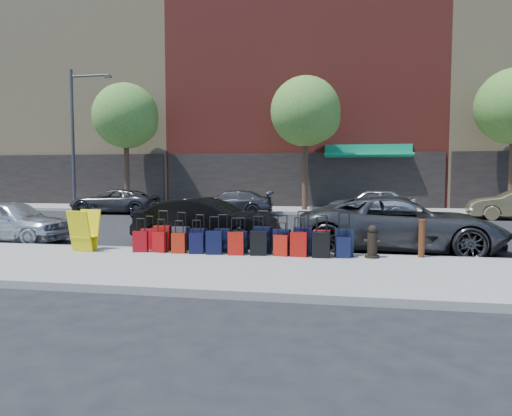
% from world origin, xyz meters
% --- Properties ---
extents(ground, '(120.00, 120.00, 0.00)m').
position_xyz_m(ground, '(0.00, 0.00, 0.00)').
color(ground, black).
rests_on(ground, ground).
extents(sidewalk_near, '(60.00, 4.00, 0.15)m').
position_xyz_m(sidewalk_near, '(0.00, -6.50, 0.07)').
color(sidewalk_near, gray).
rests_on(sidewalk_near, ground).
extents(sidewalk_far, '(60.00, 4.00, 0.15)m').
position_xyz_m(sidewalk_far, '(0.00, 10.00, 0.07)').
color(sidewalk_far, gray).
rests_on(sidewalk_far, ground).
extents(curb_near, '(60.00, 0.08, 0.15)m').
position_xyz_m(curb_near, '(0.00, -4.48, 0.07)').
color(curb_near, gray).
rests_on(curb_near, ground).
extents(curb_far, '(60.00, 0.08, 0.15)m').
position_xyz_m(curb_far, '(0.00, 7.98, 0.07)').
color(curb_far, gray).
rests_on(curb_far, ground).
extents(building_left, '(15.00, 12.12, 16.00)m').
position_xyz_m(building_left, '(-16.00, 17.98, 7.98)').
color(building_left, '#9C8760').
rests_on(building_left, ground).
extents(building_center, '(17.00, 12.85, 20.00)m').
position_xyz_m(building_center, '(0.00, 17.99, 9.98)').
color(building_center, maroon).
rests_on(building_center, ground).
extents(tree_left, '(3.80, 3.80, 7.27)m').
position_xyz_m(tree_left, '(-9.86, 9.50, 5.41)').
color(tree_left, black).
rests_on(tree_left, sidewalk_far).
extents(tree_center, '(3.80, 3.80, 7.27)m').
position_xyz_m(tree_center, '(0.64, 9.50, 5.41)').
color(tree_center, black).
rests_on(tree_center, sidewalk_far).
extents(streetlight, '(2.59, 0.18, 8.00)m').
position_xyz_m(streetlight, '(-12.80, 8.80, 4.66)').
color(streetlight, '#333338').
rests_on(streetlight, sidewalk_far).
extents(suitcase_front_0, '(0.38, 0.24, 0.86)m').
position_xyz_m(suitcase_front_0, '(-2.43, -4.76, 0.42)').
color(suitcase_front_0, '#A90A15').
rests_on(suitcase_front_0, sidewalk_near).
extents(suitcase_front_1, '(0.42, 0.24, 1.01)m').
position_xyz_m(suitcase_front_1, '(-2.04, -4.78, 0.47)').
color(suitcase_front_1, '#AA0F0B').
rests_on(suitcase_front_1, sidewalk_near).
extents(suitcase_front_2, '(0.43, 0.29, 0.97)m').
position_xyz_m(suitcase_front_2, '(-1.57, -4.75, 0.45)').
color(suitcase_front_2, '#343439').
rests_on(suitcase_front_2, sidewalk_near).
extents(suitcase_front_3, '(0.41, 0.28, 0.92)m').
position_xyz_m(suitcase_front_3, '(-1.06, -4.83, 0.44)').
color(suitcase_front_3, black).
rests_on(suitcase_front_3, sidewalk_near).
extents(suitcase_front_4, '(0.40, 0.23, 0.93)m').
position_xyz_m(suitcase_front_4, '(-0.46, -4.81, 0.44)').
color(suitcase_front_4, black).
rests_on(suitcase_front_4, sidewalk_near).
extents(suitcase_front_5, '(0.36, 0.20, 0.86)m').
position_xyz_m(suitcase_front_5, '(0.00, -4.83, 0.42)').
color(suitcase_front_5, black).
rests_on(suitcase_front_5, sidewalk_near).
extents(suitcase_front_6, '(0.46, 0.29, 1.04)m').
position_xyz_m(suitcase_front_6, '(0.54, -4.75, 0.47)').
color(suitcase_front_6, black).
rests_on(suitcase_front_6, sidewalk_near).
extents(suitcase_front_7, '(0.42, 0.26, 0.96)m').
position_xyz_m(suitcase_front_7, '(1.03, -4.82, 0.45)').
color(suitcase_front_7, black).
rests_on(suitcase_front_7, sidewalk_near).
extents(suitcase_front_8, '(0.44, 0.24, 1.05)m').
position_xyz_m(suitcase_front_8, '(1.53, -4.82, 0.48)').
color(suitcase_front_8, black).
rests_on(suitcase_front_8, sidewalk_near).
extents(suitcase_front_9, '(0.41, 0.24, 0.97)m').
position_xyz_m(suitcase_front_9, '(1.98, -4.84, 0.45)').
color(suitcase_front_9, '#B30B15').
rests_on(suitcase_front_9, sidewalk_near).
extents(suitcase_front_10, '(0.45, 0.27, 1.04)m').
position_xyz_m(suitcase_front_10, '(2.50, -4.84, 0.48)').
color(suitcase_front_10, black).
rests_on(suitcase_front_10, sidewalk_near).
extents(suitcase_back_0, '(0.39, 0.27, 0.84)m').
position_xyz_m(suitcase_back_0, '(-2.47, -5.16, 0.41)').
color(suitcase_back_0, maroon).
rests_on(suitcase_back_0, sidewalk_near).
extents(suitcase_back_1, '(0.37, 0.26, 0.82)m').
position_xyz_m(suitcase_back_1, '(-1.97, -5.12, 0.41)').
color(suitcase_back_1, maroon).
rests_on(suitcase_back_1, sidewalk_near).
extents(suitcase_back_2, '(0.35, 0.22, 0.80)m').
position_xyz_m(suitcase_back_2, '(-1.47, -5.16, 0.40)').
color(suitcase_back_2, '#A01C0A').
rests_on(suitcase_back_2, sidewalk_near).
extents(suitcase_back_3, '(0.38, 0.26, 0.82)m').
position_xyz_m(suitcase_back_3, '(-1.02, -5.15, 0.41)').
color(suitcase_back_3, black).
rests_on(suitcase_back_3, sidewalk_near).
extents(suitcase_back_4, '(0.41, 0.28, 0.91)m').
position_xyz_m(suitcase_back_4, '(-0.58, -5.16, 0.43)').
color(suitcase_back_4, black).
rests_on(suitcase_back_4, sidewalk_near).
extents(suitcase_back_5, '(0.40, 0.27, 0.89)m').
position_xyz_m(suitcase_back_5, '(-0.04, -5.16, 0.43)').
color(suitcase_back_5, '#A4130A').
rests_on(suitcase_back_5, sidewalk_near).
extents(suitcase_back_6, '(0.43, 0.29, 0.93)m').
position_xyz_m(suitcase_back_6, '(0.50, -5.11, 0.44)').
color(suitcase_back_6, black).
rests_on(suitcase_back_6, sidewalk_near).
extents(suitcase_back_7, '(0.36, 0.23, 0.80)m').
position_xyz_m(suitcase_back_7, '(1.04, -5.09, 0.40)').
color(suitcase_back_7, '#A6150A').
rests_on(suitcase_back_7, sidewalk_near).
extents(suitcase_back_8, '(0.40, 0.25, 0.93)m').
position_xyz_m(suitcase_back_8, '(1.46, -5.10, 0.44)').
color(suitcase_back_8, '#940E09').
rests_on(suitcase_back_8, sidewalk_near).
extents(suitcase_back_9, '(0.40, 0.23, 0.96)m').
position_xyz_m(suitcase_back_9, '(1.98, -5.14, 0.45)').
color(suitcase_back_9, black).
rests_on(suitcase_back_9, sidewalk_near).
extents(suitcase_back_10, '(0.35, 0.23, 0.78)m').
position_xyz_m(suitcase_back_10, '(2.48, -5.08, 0.39)').
color(suitcase_back_10, black).
rests_on(suitcase_back_10, sidewalk_near).
extents(fire_hydrant, '(0.39, 0.34, 0.75)m').
position_xyz_m(fire_hydrant, '(3.14, -4.94, 0.50)').
color(fire_hydrant, black).
rests_on(fire_hydrant, sidewalk_near).
extents(bollard, '(0.16, 0.16, 0.88)m').
position_xyz_m(bollard, '(4.28, -4.69, 0.60)').
color(bollard, '#38190C').
rests_on(bollard, sidewalk_near).
extents(display_rack, '(0.62, 0.68, 1.02)m').
position_xyz_m(display_rack, '(-3.92, -5.28, 0.66)').
color(display_rack, yellow).
rests_on(display_rack, sidewalk_near).
extents(car_near_0, '(3.95, 1.79, 1.32)m').
position_xyz_m(car_near_0, '(-7.55, -3.39, 0.66)').
color(car_near_0, silver).
rests_on(car_near_0, ground).
extents(car_near_1, '(4.29, 1.74, 1.39)m').
position_xyz_m(car_near_1, '(-1.43, -2.89, 0.69)').
color(car_near_1, black).
rests_on(car_near_1, ground).
extents(car_near_2, '(5.51, 2.83, 1.49)m').
position_xyz_m(car_near_2, '(4.02, -2.95, 0.74)').
color(car_near_2, '#363639').
rests_on(car_near_2, ground).
extents(car_far_0, '(4.74, 2.31, 1.30)m').
position_xyz_m(car_far_0, '(-9.53, 6.98, 0.65)').
color(car_far_0, '#373739').
rests_on(car_far_0, ground).
extents(car_far_1, '(4.52, 2.10, 1.28)m').
position_xyz_m(car_far_1, '(-3.12, 6.93, 0.64)').
color(car_far_1, '#363638').
rests_on(car_far_1, ground).
extents(car_far_2, '(4.26, 1.90, 1.42)m').
position_xyz_m(car_far_2, '(3.90, 6.97, 0.71)').
color(car_far_2, '#B0B2B7').
rests_on(car_far_2, ground).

